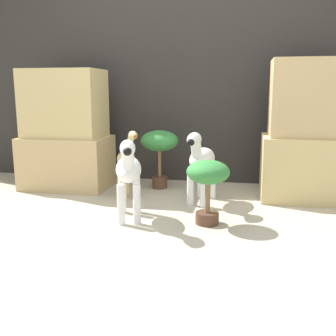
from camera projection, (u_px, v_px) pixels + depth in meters
name	position (u px, v px, depth m)	size (l,w,h in m)	color
ground_plane	(155.00, 235.00, 2.59)	(14.00, 14.00, 0.00)	#B2A88E
wall_back	(190.00, 73.00, 3.95)	(6.40, 0.08, 2.20)	#2D2B28
rock_pillar_left	(66.00, 133.00, 3.75)	(0.81, 0.53, 1.13)	tan
rock_pillar_right	(312.00, 136.00, 3.33)	(0.81, 0.53, 1.19)	#D1B775
zebra_right	(201.00, 161.00, 3.25)	(0.26, 0.54, 0.61)	white
zebra_left	(129.00, 172.00, 2.82)	(0.29, 0.53, 0.61)	white
giraffe_figurine	(127.00, 160.00, 3.40)	(0.29, 0.32, 0.61)	#E0C184
potted_palm_front	(159.00, 145.00, 3.74)	(0.36, 0.36, 0.56)	#513323
potted_palm_back	(208.00, 179.00, 2.74)	(0.30, 0.30, 0.46)	#513323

